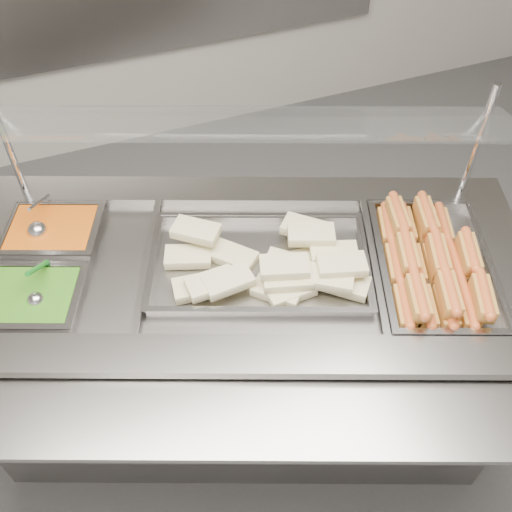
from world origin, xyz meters
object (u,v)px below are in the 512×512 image
object	(u,v)px
pan_hotdogs	(432,270)
pan_wraps	(259,266)
sneeze_guard	(240,125)
serving_spoon	(36,294)
steam_counter	(243,340)
ladle	(38,229)

from	to	relation	value
pan_hotdogs	pan_wraps	world-z (taller)	same
sneeze_guard	serving_spoon	world-z (taller)	sneeze_guard
sneeze_guard	pan_hotdogs	size ratio (longest dim) A/B	2.59
pan_hotdogs	pan_wraps	distance (m)	0.56
steam_counter	pan_wraps	size ratio (longest dim) A/B	2.64
steam_counter	ladle	size ratio (longest dim) A/B	10.85
sneeze_guard	pan_wraps	distance (m)	0.45
sneeze_guard	ladle	xyz separation A→B (m)	(-0.67, 0.17, -0.36)
steam_counter	ladle	distance (m)	0.83
pan_wraps	serving_spoon	size ratio (longest dim) A/B	4.56
serving_spoon	ladle	bearing A→B (deg)	82.81
steam_counter	ladle	xyz separation A→B (m)	(-0.59, 0.37, 0.46)
ladle	serving_spoon	world-z (taller)	serving_spoon
steam_counter	sneeze_guard	distance (m)	0.84
sneeze_guard	ladle	world-z (taller)	sneeze_guard
pan_wraps	ladle	world-z (taller)	ladle
sneeze_guard	pan_hotdogs	xyz separation A→B (m)	(0.50, -0.43, -0.41)
steam_counter	pan_wraps	world-z (taller)	pan_wraps
pan_wraps	ladle	xyz separation A→B (m)	(-0.65, 0.39, 0.03)
pan_wraps	serving_spoon	world-z (taller)	serving_spoon
pan_hotdogs	pan_wraps	size ratio (longest dim) A/B	0.82
sneeze_guard	pan_hotdogs	bearing A→B (deg)	-40.49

